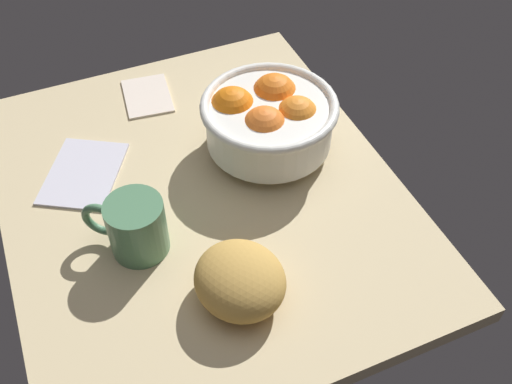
# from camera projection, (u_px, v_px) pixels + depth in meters

# --- Properties ---
(ground_plane) EXTENTS (0.74, 0.61, 0.03)m
(ground_plane) POSITION_uv_depth(u_px,v_px,m) (202.00, 198.00, 0.98)
(ground_plane) COLOR #CEB98B
(fruit_bowl) EXTENTS (0.23, 0.23, 0.11)m
(fruit_bowl) POSITION_uv_depth(u_px,v_px,m) (268.00, 118.00, 0.99)
(fruit_bowl) COLOR white
(fruit_bowl) RESTS_ON ground
(bread_loaf) EXTENTS (0.16, 0.15, 0.07)m
(bread_loaf) POSITION_uv_depth(u_px,v_px,m) (240.00, 280.00, 0.81)
(bread_loaf) COLOR #BF9244
(bread_loaf) RESTS_ON ground
(napkin_folded) EXTENTS (0.19, 0.17, 0.01)m
(napkin_folded) POSITION_uv_depth(u_px,v_px,m) (83.00, 172.00, 0.99)
(napkin_folded) COLOR silver
(napkin_folded) RESTS_ON ground
(napkin_spare) EXTENTS (0.13, 0.10, 0.01)m
(napkin_spare) POSITION_uv_depth(u_px,v_px,m) (147.00, 95.00, 1.13)
(napkin_spare) COLOR beige
(napkin_spare) RESTS_ON ground
(mug) EXTENTS (0.10, 0.11, 0.09)m
(mug) POSITION_uv_depth(u_px,v_px,m) (135.00, 227.00, 0.86)
(mug) COLOR #4F805B
(mug) RESTS_ON ground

